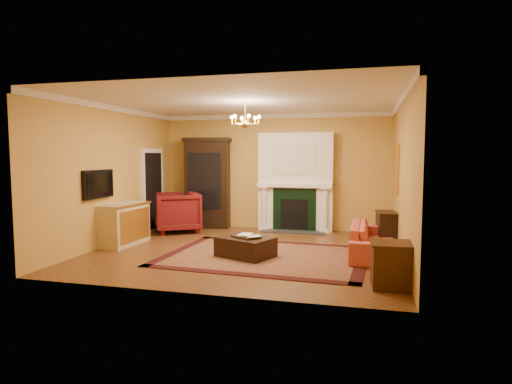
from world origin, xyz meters
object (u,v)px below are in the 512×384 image
(pedestal_table, at_px, (177,218))
(commode, at_px, (123,224))
(wingback_armchair, at_px, (177,210))
(console_table, at_px, (386,230))
(china_cabinet, at_px, (208,185))
(end_table, at_px, (391,266))
(coral_sofa, at_px, (373,234))
(leather_ottoman, at_px, (246,247))

(pedestal_table, height_order, commode, commode)
(wingback_armchair, xyz_separation_m, console_table, (5.05, -0.51, -0.19))
(china_cabinet, relative_size, end_table, 3.58)
(commode, distance_m, console_table, 5.64)
(coral_sofa, height_order, leather_ottoman, coral_sofa)
(china_cabinet, height_order, end_table, china_cabinet)
(china_cabinet, xyz_separation_m, console_table, (4.53, -1.34, -0.78))
(pedestal_table, bearing_deg, coral_sofa, -15.05)
(china_cabinet, relative_size, commode, 1.90)
(china_cabinet, relative_size, coral_sofa, 1.08)
(pedestal_table, xyz_separation_m, console_table, (4.98, -0.36, -0.02))
(end_table, distance_m, leather_ottoman, 2.87)
(console_table, distance_m, leather_ottoman, 3.12)
(wingback_armchair, distance_m, coral_sofa, 4.97)
(pedestal_table, bearing_deg, wingback_armchair, 112.26)
(wingback_armchair, distance_m, console_table, 5.08)
(wingback_armchair, bearing_deg, leather_ottoman, 17.10)
(china_cabinet, xyz_separation_m, coral_sofa, (4.24, -2.24, -0.73))
(console_table, height_order, leather_ottoman, console_table)
(end_table, height_order, console_table, console_table)
(china_cabinet, height_order, pedestal_table, china_cabinet)
(console_table, bearing_deg, pedestal_table, 169.48)
(commode, xyz_separation_m, leather_ottoman, (2.88, -0.44, -0.25))
(china_cabinet, relative_size, wingback_armchair, 2.07)
(console_table, bearing_deg, coral_sofa, -113.78)
(wingback_armchair, xyz_separation_m, leather_ottoman, (2.41, -2.17, -0.35))
(coral_sofa, relative_size, console_table, 2.96)
(china_cabinet, xyz_separation_m, wingback_armchair, (-0.52, -0.83, -0.59))
(leather_ottoman, bearing_deg, pedestal_table, 161.57)
(china_cabinet, bearing_deg, console_table, -23.42)
(wingback_armchair, height_order, end_table, wingback_armchair)
(wingback_armchair, xyz_separation_m, commode, (-0.46, -1.73, -0.10))
(pedestal_table, relative_size, console_table, 0.91)
(china_cabinet, bearing_deg, leather_ottoman, -64.71)
(pedestal_table, bearing_deg, commode, -108.48)
(wingback_armchair, height_order, coral_sofa, wingback_armchair)
(pedestal_table, relative_size, commode, 0.54)
(coral_sofa, distance_m, console_table, 0.95)
(commode, relative_size, console_table, 1.68)
(wingback_armchair, distance_m, pedestal_table, 0.24)
(pedestal_table, bearing_deg, end_table, -33.73)
(wingback_armchair, bearing_deg, coral_sofa, 42.53)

